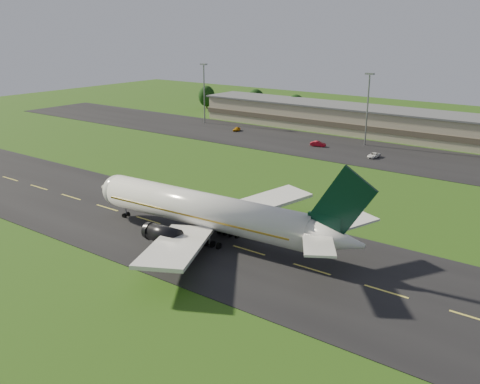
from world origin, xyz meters
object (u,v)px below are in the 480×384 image
Objects in this scene: light_mast_west at (204,86)px; service_vehicle_c at (374,155)px; airliner at (208,211)px; light_mast_centre at (368,101)px; service_vehicle_a at (237,129)px; terminal at (392,124)px; service_vehicle_b at (318,144)px.

light_mast_west reaches higher than service_vehicle_c.
airliner is 80.84m from light_mast_centre.
service_vehicle_c is at bearing -10.42° from light_mast_west.
light_mast_west is at bearing 180.00° from light_mast_centre.
airliner is at bearing -67.96° from service_vehicle_a.
service_vehicle_a is (17.88, -5.14, -12.03)m from light_mast_west.
light_mast_centre is at bearing 125.90° from service_vehicle_c.
terminal is 48.57m from service_vehicle_a.
light_mast_west is at bearing 127.09° from airliner.
terminal is 7.13× the size of light_mast_centre.
light_mast_centre is 18.17m from service_vehicle_b.
service_vehicle_a is (-43.52, -21.33, -3.28)m from terminal.
airliner is 90.60m from service_vehicle_a.
light_mast_west is 4.61× the size of service_vehicle_c.
light_mast_west reaches higher than terminal.
terminal is at bearing 14.76° from light_mast_west.
terminal is 64.10m from light_mast_west.
terminal is at bearing -36.80° from service_vehicle_b.
service_vehicle_c is at bearing 87.02° from airliner.
service_vehicle_b is at bearing -19.88° from service_vehicle_a.
terminal is at bearing 85.05° from light_mast_centre.
service_vehicle_a is at bearing -173.04° from light_mast_centre.
airliner is at bearing -85.57° from terminal.
airliner reaches higher than service_vehicle_c.
light_mast_centre reaches higher than service_vehicle_a.
service_vehicle_b is at bearing -113.83° from terminal.
airliner is 2.52× the size of light_mast_centre.
terminal is 28.22m from service_vehicle_b.
light_mast_centre reaches higher than service_vehicle_c.
airliner is 105.82m from light_mast_west.
light_mast_west is at bearing 151.72° from service_vehicle_a.
airliner is 14.30× the size of service_vehicle_a.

